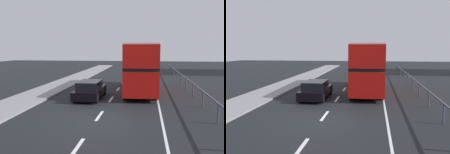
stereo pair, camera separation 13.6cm
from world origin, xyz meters
The scene contains 5 objects.
ground_plane centered at (0.00, 0.00, -0.05)m, with size 75.70×120.00×0.10m, color black.
lane_paint_markings centered at (2.14, 8.58, 0.00)m, with size 3.55×46.00×0.01m.
bridge_side_railing centered at (6.15, 9.00, 0.87)m, with size 0.10×42.00×1.07m.
double_decker_bus_red centered at (2.02, 9.35, 2.22)m, with size 2.89×10.26×4.13m.
hatchback_car_near centered at (-1.61, 5.68, 0.64)m, with size 1.83×4.56×1.34m.
Camera 2 is at (2.72, -12.56, 3.79)m, focal length 40.34 mm.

